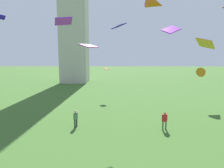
# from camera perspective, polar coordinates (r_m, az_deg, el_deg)

# --- Properties ---
(person_0) EXTENTS (0.38, 0.51, 1.69)m
(person_0) POSITION_cam_1_polar(r_m,az_deg,el_deg) (21.27, -9.86, -9.00)
(person_0) COLOR #2D3338
(person_0) RESTS_ON ground_plane
(person_1) EXTENTS (0.53, 0.46, 1.76)m
(person_1) POSITION_cam_1_polar(r_m,az_deg,el_deg) (20.82, 14.08, -9.40)
(person_1) COLOR #51754C
(person_1) RESTS_ON ground_plane
(kite_flying_0) EXTENTS (1.12, 1.35, 0.41)m
(kite_flying_0) POSITION_cam_1_polar(r_m,az_deg,el_deg) (33.81, -1.62, 4.19)
(kite_flying_0) COLOR #BB3D1A
(kite_flying_1) EXTENTS (1.64, 1.67, 0.64)m
(kite_flying_1) POSITION_cam_1_polar(r_m,az_deg,el_deg) (22.60, 1.87, 15.46)
(kite_flying_1) COLOR #3212BD
(kite_flying_2) EXTENTS (1.82, 2.06, 0.88)m
(kite_flying_2) POSITION_cam_1_polar(r_m,az_deg,el_deg) (17.93, 24.05, 9.99)
(kite_flying_2) COLOR gold
(kite_flying_3) EXTENTS (2.08, 1.81, 1.06)m
(kite_flying_3) POSITION_cam_1_polar(r_m,az_deg,el_deg) (22.35, 15.75, 14.04)
(kite_flying_3) COLOR #A22AEC
(kite_flying_4) EXTENTS (2.27, 2.32, 1.54)m
(kite_flying_4) POSITION_cam_1_polar(r_m,az_deg,el_deg) (31.60, 23.52, 3.30)
(kite_flying_4) COLOR orange
(kite_flying_5) EXTENTS (1.61, 1.76, 0.35)m
(kite_flying_5) POSITION_cam_1_polar(r_m,az_deg,el_deg) (18.24, -6.36, 10.26)
(kite_flying_5) COLOR #BA238C
(kite_flying_7) EXTENTS (1.92, 1.51, 1.35)m
(kite_flying_7) POSITION_cam_1_polar(r_m,az_deg,el_deg) (19.51, 11.67, 20.63)
(kite_flying_7) COLOR #D0620E
(kite_flying_9) EXTENTS (1.90, 1.63, 0.82)m
(kite_flying_9) POSITION_cam_1_polar(r_m,az_deg,el_deg) (22.29, -13.04, 16.31)
(kite_flying_9) COLOR #A62EED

